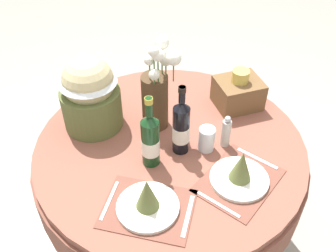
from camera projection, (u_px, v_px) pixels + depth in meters
ground at (170, 238)px, 2.24m from camera, size 8.00×8.00×0.00m
dining_table at (170, 165)px, 1.83m from camera, size 1.24×1.24×0.77m
place_setting_left at (148, 201)px, 1.43m from camera, size 0.43×0.40×0.16m
place_setting_right at (240, 173)px, 1.54m from camera, size 0.43×0.40×0.16m
flower_vase at (156, 92)px, 1.71m from camera, size 0.16×0.15×0.45m
wine_bottle_left at (181, 127)px, 1.62m from camera, size 0.07×0.07×0.34m
wine_bottle_centre at (150, 140)px, 1.56m from camera, size 0.08×0.08×0.34m
tumbler_mid at (207, 139)px, 1.67m from camera, size 0.07×0.07×0.11m
pepper_mill at (226, 132)px, 1.68m from camera, size 0.04×0.04×0.16m
gift_tub_back_left at (89, 88)px, 1.71m from camera, size 0.27×0.27×0.39m
woven_basket_side_right at (238, 92)px, 1.90m from camera, size 0.22×0.18×0.20m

